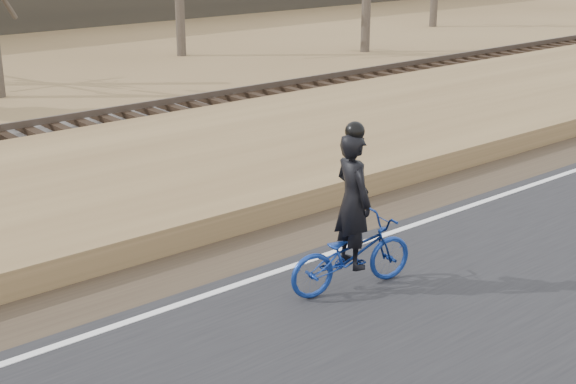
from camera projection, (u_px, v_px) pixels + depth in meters
ground at (508, 202)px, 14.59m from camera, size 120.00×120.00×0.00m
edge_line at (499, 196)px, 14.72m from camera, size 120.00×0.12×0.01m
shoulder at (456, 185)px, 15.46m from camera, size 120.00×1.60×0.04m
embankment at (349, 144)px, 17.59m from camera, size 120.00×5.00×0.44m
ballast at (246, 113)px, 20.37m from camera, size 120.00×3.00×0.45m
railroad at (245, 101)px, 20.27m from camera, size 120.00×2.40×0.29m
cyclist at (352, 237)px, 10.83m from camera, size 1.98×1.00×2.36m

